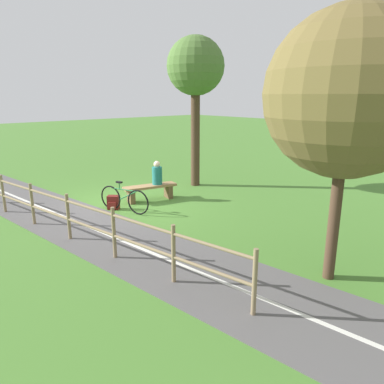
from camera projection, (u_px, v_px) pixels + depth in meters
The scene contains 10 objects.
ground_plane at pixel (124, 205), 11.58m from camera, with size 80.00×80.00×0.00m, color #477A2D.
paved_path at pixel (164, 258), 7.74m from camera, with size 2.34×36.00×0.02m, color #565454.
path_centre_line at pixel (164, 258), 7.74m from camera, with size 0.10×32.00×0.00m, color silver.
bench at pixel (150, 190), 11.98m from camera, with size 1.83×0.86×0.52m.
person_seated at pixel (157, 174), 11.97m from camera, with size 0.40×0.40×0.79m.
bicycle at pixel (124, 199), 10.76m from camera, with size 0.62×1.70×0.93m.
backpack at pixel (113, 203), 11.07m from camera, with size 0.40×0.41×0.43m.
fence_roadside at pixel (68, 213), 8.62m from camera, with size 1.68×10.06×1.15m.
tree_far_right at pixel (348, 95), 6.07m from camera, with size 2.87×2.87×4.85m.
tree_mid_field at pixel (196, 69), 13.00m from camera, with size 2.10×2.10×5.48m.
Camera 1 is at (5.84, 9.66, 3.39)m, focal length 33.71 mm.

